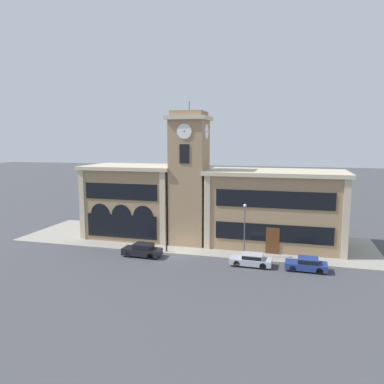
% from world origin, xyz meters
% --- Properties ---
extents(ground_plane, '(300.00, 300.00, 0.00)m').
position_xyz_m(ground_plane, '(0.00, 0.00, 0.00)').
color(ground_plane, '#424247').
extents(sidewalk_kerb, '(44.40, 12.68, 0.15)m').
position_xyz_m(sidewalk_kerb, '(0.00, 6.34, 0.07)').
color(sidewalk_kerb, gray).
rests_on(sidewalk_kerb, ground_plane).
extents(clock_tower, '(4.87, 4.87, 17.47)m').
position_xyz_m(clock_tower, '(0.00, 4.92, 8.18)').
color(clock_tower, '#9E7F5B').
rests_on(clock_tower, ground_plane).
extents(town_hall_left_wing, '(12.32, 8.54, 9.56)m').
position_xyz_m(town_hall_left_wing, '(-8.19, 6.72, 4.81)').
color(town_hall_left_wing, '#9E7F5B').
rests_on(town_hall_left_wing, ground_plane).
extents(town_hall_right_wing, '(16.52, 8.54, 9.24)m').
position_xyz_m(town_hall_right_wing, '(10.29, 6.73, 4.65)').
color(town_hall_right_wing, '#9E7F5B').
rests_on(town_hall_right_wing, ground_plane).
extents(parked_car_near, '(4.34, 1.89, 1.48)m').
position_xyz_m(parked_car_near, '(-3.62, -1.51, 0.77)').
color(parked_car_near, black).
rests_on(parked_car_near, ground_plane).
extents(parked_car_mid, '(4.29, 1.95, 1.27)m').
position_xyz_m(parked_car_mid, '(8.42, -1.51, 0.67)').
color(parked_car_mid, '#B2B7C1').
rests_on(parked_car_mid, ground_plane).
extents(parked_car_far, '(4.07, 1.96, 1.32)m').
position_xyz_m(parked_car_far, '(13.87, -1.51, 0.69)').
color(parked_car_far, navy).
rests_on(parked_car_far, ground_plane).
extents(street_lamp, '(0.36, 0.36, 5.91)m').
position_xyz_m(street_lamp, '(7.38, 0.67, 4.02)').
color(street_lamp, '#4C4C51').
rests_on(street_lamp, sidewalk_kerb).
extents(bollard, '(0.18, 0.18, 1.06)m').
position_xyz_m(bollard, '(-1.49, 0.52, 0.67)').
color(bollard, black).
rests_on(bollard, sidewalk_kerb).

